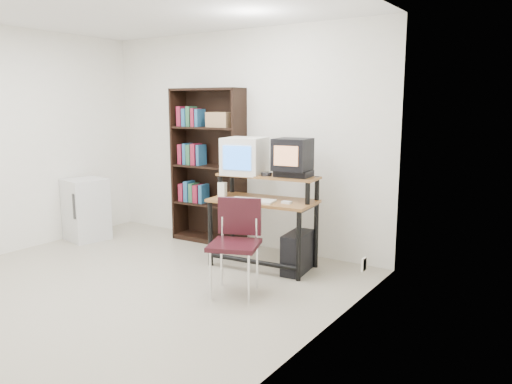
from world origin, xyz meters
The scene contains 18 objects.
floor centered at (0.00, 0.00, -0.01)m, with size 4.00×4.00×0.01m, color #B8AF98.
ceiling centered at (0.00, 0.00, 2.60)m, with size 4.00×4.00×0.01m, color white.
back_wall centered at (0.00, 2.00, 1.30)m, with size 4.00×0.01×2.60m, color white.
right_wall centered at (2.00, 0.00, 1.30)m, with size 0.01×4.00×2.60m, color white.
computer_desk centered at (0.77, 1.37, 0.68)m, with size 1.16×0.67×0.98m.
crt_monitor centered at (0.47, 1.45, 1.17)m, with size 0.50×0.50×0.40m.
vcr centered at (1.04, 1.52, 1.01)m, with size 0.36×0.26×0.08m, color black.
crt_tv centered at (1.04, 1.50, 1.21)m, with size 0.39×0.39×0.33m.
cd_spindle centered at (0.78, 1.41, 0.99)m, with size 0.12×0.12×0.05m, color #26262B.
keyboard centered at (0.73, 1.20, 0.74)m, with size 0.47×0.21×0.04m, color silver.
mousepad centered at (1.07, 1.31, 0.72)m, with size 0.22×0.18×0.01m, color black.
mouse centered at (1.08, 1.31, 0.74)m, with size 0.10×0.06×0.03m, color white.
desk_speaker centered at (0.30, 1.26, 0.80)m, with size 0.08×0.07×0.17m, color silver.
pc_tower centered at (1.17, 1.39, 0.21)m, with size 0.20×0.45×0.42m, color black.
school_chair centered at (0.96, 0.61, 0.54)m, with size 0.56×0.56×0.87m.
bookshelf centered at (-0.36, 1.86, 0.98)m, with size 0.97×0.37×1.92m.
mini_fridge centered at (-1.72, 1.01, 0.39)m, with size 0.55×0.56×0.79m.
wall_outlet centered at (1.99, 1.15, 0.30)m, with size 0.02×0.08×0.12m, color beige.
Camera 1 is at (3.57, -2.99, 1.73)m, focal length 35.00 mm.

